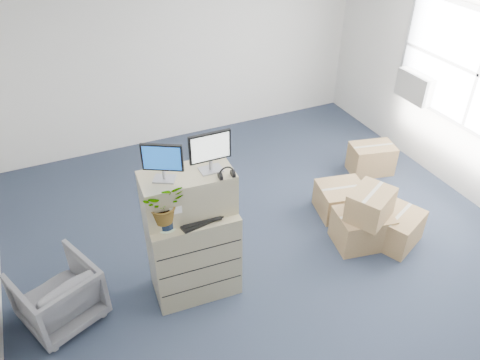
% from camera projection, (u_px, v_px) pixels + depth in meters
% --- Properties ---
extents(ground, '(7.00, 7.00, 0.00)m').
position_uv_depth(ground, '(283.00, 269.00, 5.43)').
color(ground, '#262C45').
rests_on(ground, ground).
extents(wall_back, '(6.00, 0.02, 2.80)m').
position_uv_depth(wall_back, '(180.00, 54.00, 7.25)').
color(wall_back, silver).
rests_on(wall_back, ground).
extents(window, '(0.07, 2.72, 1.52)m').
position_uv_depth(window, '(480.00, 75.00, 5.82)').
color(window, gray).
rests_on(window, wall_right).
extents(ac_unit, '(0.24, 0.60, 0.40)m').
position_uv_depth(ac_unit, '(416.00, 86.00, 6.75)').
color(ac_unit, silver).
rests_on(ac_unit, wall_right).
extents(filing_cabinet_lower, '(0.92, 0.59, 1.04)m').
position_uv_depth(filing_cabinet_lower, '(194.00, 252.00, 4.92)').
color(filing_cabinet_lower, tan).
rests_on(filing_cabinet_lower, ground).
extents(filing_cabinet_upper, '(0.91, 0.49, 0.45)m').
position_uv_depth(filing_cabinet_upper, '(188.00, 193.00, 4.53)').
color(filing_cabinet_upper, tan).
rests_on(filing_cabinet_upper, filing_cabinet_lower).
extents(monitor_left, '(0.35, 0.22, 0.38)m').
position_uv_depth(monitor_left, '(162.00, 160.00, 4.20)').
color(monitor_left, '#99999E').
rests_on(monitor_left, filing_cabinet_upper).
extents(monitor_right, '(0.41, 0.16, 0.40)m').
position_uv_depth(monitor_right, '(210.00, 150.00, 4.32)').
color(monitor_right, '#99999E').
rests_on(monitor_right, filing_cabinet_upper).
extents(headphones, '(0.15, 0.02, 0.15)m').
position_uv_depth(headphones, '(227.00, 173.00, 4.33)').
color(headphones, black).
rests_on(headphones, filing_cabinet_upper).
extents(keyboard, '(0.45, 0.25, 0.02)m').
position_uv_depth(keyboard, '(200.00, 220.00, 4.52)').
color(keyboard, black).
rests_on(keyboard, filing_cabinet_lower).
extents(mouse, '(0.09, 0.07, 0.03)m').
position_uv_depth(mouse, '(222.00, 209.00, 4.65)').
color(mouse, silver).
rests_on(mouse, filing_cabinet_lower).
extents(water_bottle, '(0.07, 0.07, 0.24)m').
position_uv_depth(water_bottle, '(192.00, 201.00, 4.60)').
color(water_bottle, gray).
rests_on(water_bottle, filing_cabinet_lower).
extents(phone_dock, '(0.06, 0.05, 0.12)m').
position_uv_depth(phone_dock, '(190.00, 211.00, 4.59)').
color(phone_dock, silver).
rests_on(phone_dock, filing_cabinet_lower).
extents(external_drive, '(0.23, 0.18, 0.07)m').
position_uv_depth(external_drive, '(220.00, 195.00, 4.81)').
color(external_drive, black).
rests_on(external_drive, filing_cabinet_lower).
extents(tissue_box, '(0.27, 0.16, 0.10)m').
position_uv_depth(tissue_box, '(216.00, 192.00, 4.73)').
color(tissue_box, '#418ADD').
rests_on(tissue_box, external_drive).
extents(potted_plant, '(0.40, 0.44, 0.42)m').
position_uv_depth(potted_plant, '(164.00, 207.00, 4.32)').
color(potted_plant, '#ACC69F').
rests_on(potted_plant, filing_cabinet_lower).
extents(office_chair, '(0.92, 0.89, 0.73)m').
position_uv_depth(office_chair, '(57.00, 293.00, 4.66)').
color(office_chair, '#5C5C61').
rests_on(office_chair, ground).
extents(cardboard_boxes, '(1.79, 2.01, 0.81)m').
position_uv_depth(cardboard_boxes, '(367.00, 203.00, 6.01)').
color(cardboard_boxes, '#956D47').
rests_on(cardboard_boxes, ground).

